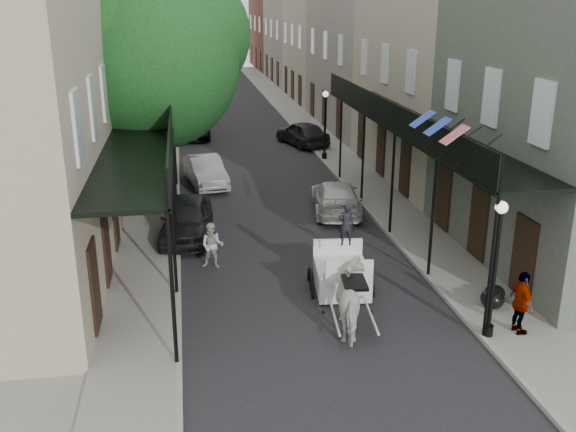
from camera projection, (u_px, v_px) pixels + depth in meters
name	position (u px, v px, depth m)	size (l,w,h in m)	color
ground	(320.00, 316.00, 18.21)	(140.00, 140.00, 0.00)	gray
road	(247.00, 155.00, 36.89)	(8.00, 90.00, 0.01)	black
sidewalk_left	(159.00, 157.00, 36.10)	(2.20, 90.00, 0.12)	gray
sidewalk_right	(332.00, 151.00, 37.64)	(2.20, 90.00, 0.12)	gray
building_row_left	(104.00, 50.00, 43.22)	(5.00, 80.00, 10.50)	#A29C81
building_row_right	(351.00, 47.00, 45.86)	(5.00, 80.00, 10.50)	gray
gallery_left	(148.00, 132.00, 22.69)	(2.20, 18.05, 4.88)	black
gallery_right	(407.00, 124.00, 24.16)	(2.20, 18.05, 4.88)	black
tree_near	(163.00, 54.00, 24.98)	(7.31, 6.80, 9.63)	#382619
tree_far	(167.00, 46.00, 38.26)	(6.45, 6.00, 8.61)	#382619
lamppost_right_near	(495.00, 268.00, 16.31)	(0.32, 0.32, 3.71)	black
lamppost_left	(171.00, 194.00, 22.52)	(0.32, 0.32, 3.71)	black
lamppost_right_far	(325.00, 124.00, 34.99)	(0.32, 0.32, 3.71)	black
horse	(355.00, 300.00, 17.09)	(0.99, 2.17, 1.84)	beige
carriage	(340.00, 251.00, 19.70)	(2.06, 2.85, 3.07)	black
pedestrian_walking	(212.00, 246.00, 21.23)	(0.76, 0.60, 1.57)	#ADACA3
pedestrian_sidewalk_left	(168.00, 134.00, 37.96)	(1.05, 0.60, 1.63)	gray
pedestrian_sidewalk_right	(521.00, 303.00, 16.78)	(1.02, 0.42, 1.74)	gray
car_left_near	(187.00, 219.00, 23.93)	(1.77, 4.41, 1.50)	black
car_left_mid	(206.00, 172.00, 30.66)	(1.47, 4.23, 1.39)	#99989D
car_left_far	(193.00, 128.00, 41.22)	(2.21, 4.79, 1.33)	black
car_right_near	(336.00, 197.00, 26.80)	(1.88, 4.62, 1.34)	silver
car_right_far	(302.00, 133.00, 39.10)	(1.78, 4.43, 1.51)	black
trash_bags	(493.00, 297.00, 18.51)	(0.93, 1.08, 0.57)	black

